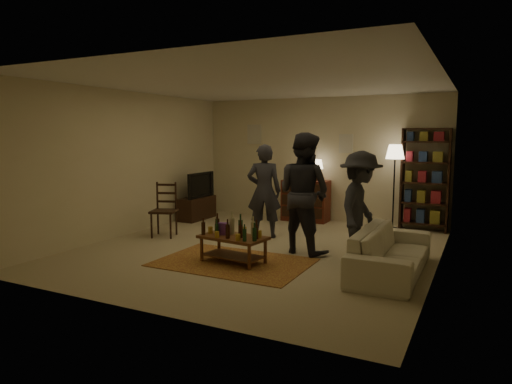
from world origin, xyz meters
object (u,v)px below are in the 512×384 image
Objects in this scene: tv_stand at (197,202)px; person_left at (264,191)px; floor_lamp at (395,158)px; coffee_table at (233,238)px; person_right at (304,193)px; sofa at (391,251)px; person_by_sofa at (360,208)px; bookshelf at (425,179)px; dresser at (306,199)px; dining_chair at (165,207)px.

person_left reaches higher than tv_stand.
coffee_table is at bearing -115.43° from floor_lamp.
coffee_table is at bearing 73.02° from person_right.
coffee_table is at bearing 103.39° from sofa.
sofa is 0.76m from person_by_sofa.
person_left is at bearing -24.42° from tv_stand.
person_right is at bearing 55.77° from coffee_table.
tv_stand reaches higher than coffee_table.
bookshelf is at bearing 11.80° from tv_stand.
dresser is at bearing -178.43° from bookshelf.
dresser reaches higher than dining_chair.
dresser is at bearing 33.29° from person_by_sofa.
coffee_table reaches higher than sofa.
person_left is at bearing -17.11° from person_right.
dresser is 2.79m from person_right.
tv_stand is at bearing 132.19° from coffee_table.
coffee_table is 0.63× the size of person_by_sofa.
sofa is 1.26× the size of person_by_sofa.
tv_stand is 2.39m from person_left.
dresser is at bearing -114.84° from person_left.
floor_lamp is at bearing -94.02° from person_right.
bookshelf is at bearing 58.96° from coffee_table.
person_right is (-1.52, -2.66, -0.07)m from bookshelf.
tv_stand is 0.62× the size of floor_lamp.
sofa is (4.64, -2.20, -0.08)m from tv_stand.
dresser is 2.50m from bookshelf.
bookshelf is at bearing 12.39° from dining_chair.
floor_lamp is at bearing 9.58° from sofa.
person_by_sofa is at bearing 132.42° from person_left.
person_left is 1.04× the size of person_by_sofa.
person_left is 1.26m from person_right.
coffee_table is 2.24m from sofa.
person_by_sofa is (0.01, -2.77, -0.61)m from floor_lamp.
dining_chair is at bearing 85.82° from person_by_sofa.
tv_stand is 0.64× the size of person_by_sofa.
dresser is 0.82× the size of person_by_sofa.
tv_stand is 0.55× the size of person_right.
sofa is at bearing 177.79° from person_right.
dresser is (-0.21, 3.63, 0.10)m from coffee_table.
dining_chair is at bearing 17.61° from person_right.
person_right reaches higher than person_left.
floor_lamp is 1.02× the size of person_by_sofa.
dresser is 3.47m from person_by_sofa.
dining_chair is at bearing -146.07° from floor_lamp.
floor_lamp is (1.67, 3.52, 1.06)m from coffee_table.
dresser is (2.25, 0.91, 0.09)m from tv_stand.
bookshelf is (2.23, 3.70, 0.66)m from coffee_table.
person_left reaches higher than dining_chair.
floor_lamp reaches higher than dining_chair.
tv_stand is (-0.43, 1.70, -0.16)m from dining_chair.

